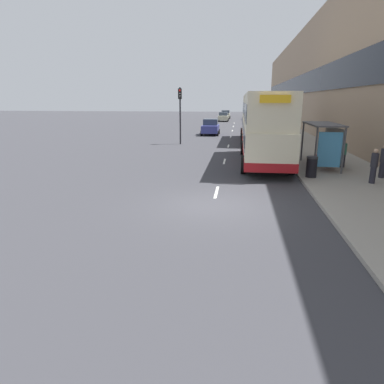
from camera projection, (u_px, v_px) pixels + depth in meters
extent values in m
plane|color=#38383D|center=(213.00, 206.00, 13.06)|extent=(220.00, 220.00, 0.00)
cube|color=gray|center=(279.00, 128.00, 49.03)|extent=(5.00, 93.00, 0.14)
cube|color=#9E846B|center=(312.00, 79.00, 46.79)|extent=(3.00, 93.00, 13.34)
cube|color=black|center=(300.00, 84.00, 47.17)|extent=(0.12, 89.28, 2.40)
cube|color=silver|center=(216.00, 192.00, 14.92)|extent=(0.12, 2.00, 0.01)
cube|color=silver|center=(224.00, 161.00, 22.44)|extent=(0.12, 2.00, 0.01)
cube|color=silver|center=(228.00, 146.00, 29.95)|extent=(0.12, 2.00, 0.01)
cube|color=silver|center=(231.00, 137.00, 37.46)|extent=(0.12, 2.00, 0.01)
cube|color=silver|center=(232.00, 131.00, 44.97)|extent=(0.12, 2.00, 0.01)
cube|color=silver|center=(233.00, 126.00, 52.48)|extent=(0.12, 2.00, 0.01)
cube|color=silver|center=(234.00, 123.00, 59.99)|extent=(0.12, 2.00, 0.01)
cube|color=#4C4C51|center=(323.00, 124.00, 19.40)|extent=(1.60, 4.20, 0.08)
cylinder|color=#4C4C51|center=(316.00, 151.00, 17.90)|extent=(0.10, 0.10, 2.40)
cylinder|color=#4C4C51|center=(302.00, 142.00, 21.73)|extent=(0.10, 0.10, 2.40)
cylinder|color=#4C4C51|center=(344.00, 151.00, 17.72)|extent=(0.10, 0.10, 2.40)
cylinder|color=#4C4C51|center=(325.00, 142.00, 21.55)|extent=(0.10, 0.10, 2.40)
cube|color=#99A8B2|center=(333.00, 144.00, 19.61)|extent=(0.04, 3.68, 1.92)
cube|color=#3F8CBF|center=(329.00, 150.00, 17.86)|extent=(1.19, 0.10, 1.82)
cube|color=maroon|center=(324.00, 159.00, 19.89)|extent=(0.36, 2.80, 0.08)
cube|color=beige|center=(264.00, 141.00, 21.34)|extent=(2.55, 10.63, 1.85)
cube|color=beige|center=(266.00, 110.00, 20.85)|extent=(2.50, 10.31, 1.95)
cube|color=maroon|center=(264.00, 152.00, 21.53)|extent=(2.58, 10.68, 0.45)
cube|color=#2D3847|center=(265.00, 135.00, 21.25)|extent=(2.58, 9.99, 0.81)
cube|color=#2D3847|center=(266.00, 111.00, 20.88)|extent=(2.55, 9.99, 0.94)
cube|color=yellow|center=(275.00, 99.00, 15.62)|extent=(1.40, 0.08, 0.36)
cylinder|color=black|center=(243.00, 148.00, 25.21)|extent=(0.30, 1.00, 1.00)
cylinder|color=black|center=(278.00, 148.00, 24.88)|extent=(0.30, 1.00, 1.00)
cylinder|color=black|center=(244.00, 165.00, 18.60)|extent=(0.30, 1.00, 1.00)
cylinder|color=black|center=(292.00, 166.00, 18.27)|extent=(0.30, 1.00, 1.00)
cube|color=beige|center=(256.00, 126.00, 33.15)|extent=(2.55, 10.11, 1.85)
cube|color=beige|center=(257.00, 106.00, 32.66)|extent=(2.50, 9.81, 1.95)
cube|color=maroon|center=(255.00, 134.00, 33.33)|extent=(2.58, 10.16, 0.45)
cube|color=#2D3847|center=(256.00, 123.00, 33.06)|extent=(2.58, 9.50, 0.81)
cube|color=#2D3847|center=(257.00, 107.00, 32.68)|extent=(2.55, 9.50, 0.94)
cube|color=yellow|center=(260.00, 99.00, 27.68)|extent=(1.40, 0.08, 0.36)
cylinder|color=black|center=(242.00, 133.00, 36.85)|extent=(0.30, 1.00, 1.00)
cylinder|color=black|center=(266.00, 133.00, 36.52)|extent=(0.30, 1.00, 1.00)
cylinder|color=black|center=(242.00, 139.00, 30.56)|extent=(0.30, 1.00, 1.00)
cylinder|color=black|center=(271.00, 140.00, 30.23)|extent=(0.30, 1.00, 1.00)
cube|color=#B7B799|center=(223.00, 118.00, 64.80)|extent=(1.80, 4.36, 0.77)
cube|color=#2D3847|center=(223.00, 114.00, 64.83)|extent=(1.58, 2.09, 0.63)
cylinder|color=black|center=(228.00, 120.00, 63.49)|extent=(0.20, 0.60, 0.60)
cylinder|color=black|center=(218.00, 120.00, 63.72)|extent=(0.20, 0.60, 0.60)
cylinder|color=black|center=(228.00, 119.00, 66.07)|extent=(0.20, 0.60, 0.60)
cylinder|color=black|center=(219.00, 119.00, 66.31)|extent=(0.20, 0.60, 0.60)
cube|color=navy|center=(249.00, 116.00, 71.84)|extent=(1.77, 4.31, 0.82)
cube|color=#2D3847|center=(249.00, 112.00, 71.44)|extent=(1.55, 2.07, 0.67)
cylinder|color=black|center=(244.00, 117.00, 73.34)|extent=(0.20, 0.60, 0.60)
cylinder|color=black|center=(253.00, 118.00, 73.11)|extent=(0.20, 0.60, 0.60)
cylinder|color=black|center=(245.00, 118.00, 70.78)|extent=(0.20, 0.60, 0.60)
cylinder|color=black|center=(253.00, 118.00, 70.55)|extent=(0.20, 0.60, 0.60)
cube|color=#B7B799|center=(225.00, 115.00, 73.66)|extent=(1.84, 4.24, 0.82)
cube|color=#2D3847|center=(226.00, 112.00, 73.67)|extent=(1.62, 2.04, 0.67)
cylinder|color=black|center=(230.00, 118.00, 72.39)|extent=(0.20, 0.60, 0.60)
cylinder|color=black|center=(221.00, 118.00, 72.63)|extent=(0.20, 0.60, 0.60)
cylinder|color=black|center=(230.00, 117.00, 74.90)|extent=(0.20, 0.60, 0.60)
cylinder|color=black|center=(221.00, 117.00, 75.14)|extent=(0.20, 0.60, 0.60)
cube|color=navy|center=(210.00, 129.00, 39.41)|extent=(1.82, 3.84, 0.83)
cube|color=#2D3847|center=(211.00, 122.00, 39.40)|extent=(1.60, 1.85, 0.68)
cylinder|color=black|center=(218.00, 133.00, 38.26)|extent=(0.20, 0.60, 0.60)
cylinder|color=black|center=(201.00, 133.00, 38.50)|extent=(0.20, 0.60, 0.60)
cylinder|color=black|center=(219.00, 131.00, 40.54)|extent=(0.20, 0.60, 0.60)
cylinder|color=black|center=(204.00, 131.00, 40.78)|extent=(0.20, 0.60, 0.60)
cylinder|color=#23232D|center=(382.00, 170.00, 17.01)|extent=(0.27, 0.27, 0.79)
cylinder|color=#26262D|center=(384.00, 155.00, 16.82)|extent=(0.33, 0.33, 0.66)
cylinder|color=#23232D|center=(343.00, 161.00, 19.71)|extent=(0.25, 0.25, 0.75)
cylinder|color=#337260|center=(344.00, 149.00, 19.53)|extent=(0.31, 0.31, 0.62)
sphere|color=tan|center=(345.00, 142.00, 19.42)|extent=(0.20, 0.20, 0.20)
cylinder|color=#23232D|center=(373.00, 175.00, 15.89)|extent=(0.26, 0.26, 0.77)
cylinder|color=#26262D|center=(375.00, 160.00, 15.70)|extent=(0.32, 0.32, 0.64)
sphere|color=tan|center=(376.00, 151.00, 15.59)|extent=(0.21, 0.21, 0.21)
cylinder|color=#23232D|center=(334.00, 154.00, 22.18)|extent=(0.26, 0.26, 0.76)
cylinder|color=#4C4C51|center=(335.00, 143.00, 22.00)|extent=(0.32, 0.32, 0.63)
sphere|color=tan|center=(336.00, 137.00, 21.89)|extent=(0.21, 0.21, 0.21)
cylinder|color=black|center=(311.00, 168.00, 17.12)|extent=(0.52, 0.52, 0.95)
cylinder|color=#2D2D33|center=(312.00, 157.00, 16.99)|extent=(0.55, 0.55, 0.10)
cylinder|color=black|center=(180.00, 116.00, 30.68)|extent=(0.14, 0.14, 4.99)
cube|color=black|center=(180.00, 94.00, 30.13)|extent=(0.30, 0.24, 0.90)
sphere|color=red|center=(180.00, 91.00, 29.94)|extent=(0.16, 0.16, 0.16)
sphere|color=#2D2D2D|center=(180.00, 94.00, 30.01)|extent=(0.16, 0.16, 0.16)
sphere|color=#2D2D2D|center=(180.00, 97.00, 30.08)|extent=(0.16, 0.16, 0.16)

